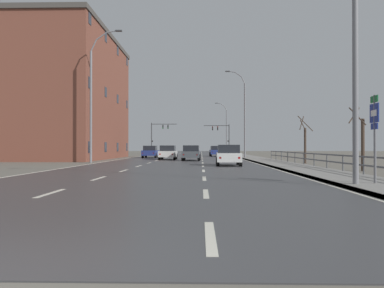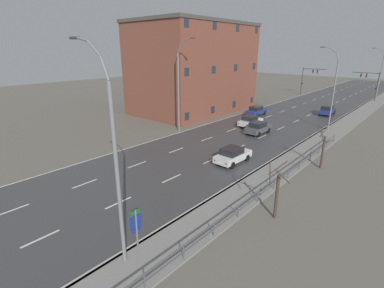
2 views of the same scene
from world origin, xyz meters
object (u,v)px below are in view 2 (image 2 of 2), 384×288
street_lamp_distant (380,75)px  car_near_left (327,110)px  car_far_left (233,155)px  traffic_signal_left (308,76)px  car_near_right (250,121)px  car_mid_centre (256,111)px  highway_sign (137,231)px  car_far_right (258,128)px  traffic_signal_right (371,81)px  brick_building (194,68)px  street_lamp_midground (333,91)px  street_lamp_left_bank (179,88)px  street_lamp_foreground (114,165)px

street_lamp_distant → car_near_left: 24.10m
car_far_left → traffic_signal_left: bearing=104.1°
car_near_right → car_mid_centre: 7.47m
highway_sign → car_far_right: bearing=105.8°
street_lamp_distant → car_far_left: size_ratio=2.60×
traffic_signal_right → brick_building: size_ratio=0.28×
car_mid_centre → street_lamp_midground: bearing=-8.2°
car_far_left → highway_sign: bearing=-72.9°
highway_sign → car_far_left: size_ratio=0.79×
traffic_signal_left → car_mid_centre: (2.32, -28.53, -3.54)m
street_lamp_left_bank → traffic_signal_right: (14.03, 43.68, -1.62)m
highway_sign → car_mid_centre: bearing=109.9°
street_lamp_foreground → street_lamp_left_bank: 24.98m
traffic_signal_right → car_near_right: size_ratio=1.46×
car_near_left → car_far_left: bearing=-92.0°
car_far_left → car_near_left: 28.34m
traffic_signal_right → street_lamp_midground: bearing=-88.4°
car_far_right → car_near_right: 3.70m
street_lamp_midground → street_lamp_distant: 33.49m
street_lamp_midground → street_lamp_left_bank: bearing=-138.0°
car_far_right → car_far_left: size_ratio=1.00×
car_mid_centre → brick_building: 13.04m
street_lamp_foreground → highway_sign: size_ratio=3.39×
street_lamp_distant → car_mid_centre: street_lamp_distant is taller
car_near_left → car_near_right: same height
brick_building → street_lamp_midground: bearing=4.1°
street_lamp_left_bank → car_near_left: bearing=63.1°
street_lamp_midground → street_lamp_distant: street_lamp_midground is taller
street_lamp_distant → traffic_signal_right: 3.50m
street_lamp_distant → car_near_left: size_ratio=2.60×
street_lamp_distant → car_far_right: bearing=-98.6°
street_lamp_midground → highway_sign: street_lamp_midground is taller
street_lamp_distant → brick_building: brick_building is taller
car_mid_centre → street_lamp_distant: bearing=70.1°
traffic_signal_left → car_near_right: size_ratio=1.53×
street_lamp_left_bank → car_far_right: size_ratio=2.86×
street_lamp_foreground → brick_building: (-22.43, 31.86, 2.02)m
street_lamp_foreground → car_far_right: bearing=103.6°
street_lamp_midground → car_mid_centre: street_lamp_midground is taller
highway_sign → car_mid_centre: highway_sign is taller
street_lamp_midground → street_lamp_distant: size_ratio=1.01×
street_lamp_foreground → traffic_signal_left: size_ratio=1.75×
traffic_signal_right → brick_building: brick_building is taller
highway_sign → car_far_right: 26.53m
street_lamp_midground → traffic_signal_left: street_lamp_midground is taller
traffic_signal_left → car_near_left: traffic_signal_left is taller
street_lamp_left_bank → highway_sign: (15.81, -19.81, -3.67)m
street_lamp_foreground → car_near_left: size_ratio=2.67×
car_near_right → car_mid_centre: bearing=113.3°
traffic_signal_right → traffic_signal_left: (-13.25, 0.04, 0.20)m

